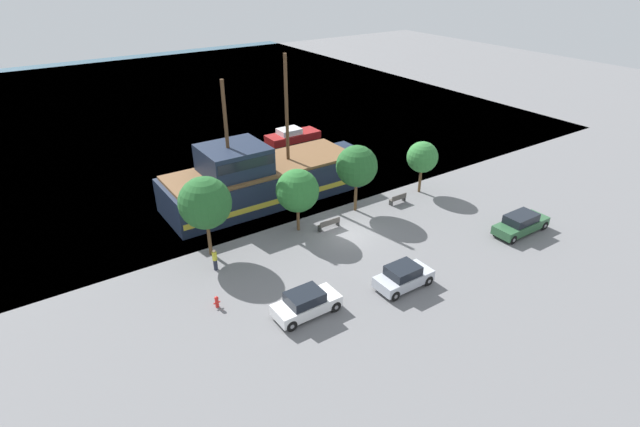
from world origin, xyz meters
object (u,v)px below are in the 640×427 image
parked_car_curb_rear (403,277)px  bench_promenade_east (398,199)px  bench_promenade_west (329,224)px  moored_boat_dockside (292,136)px  pirate_ship (261,178)px  parked_car_curb_front (521,224)px  parked_car_curb_mid (306,303)px  pedestrian_walking_near (215,260)px  fire_hydrant (217,301)px

parked_car_curb_rear → bench_promenade_east: bearing=49.4°
parked_car_curb_rear → bench_promenade_west: size_ratio=2.08×
moored_boat_dockside → bench_promenade_west: 20.71m
pirate_ship → bench_promenade_east: pirate_ship is taller
parked_car_curb_front → parked_car_curb_mid: 18.74m
pedestrian_walking_near → parked_car_curb_rear: bearing=-43.1°
fire_hydrant → moored_boat_dockside: bearing=50.0°
parked_car_curb_mid → moored_boat_dockside: bearing=60.2°
bench_promenade_west → parked_car_curb_front: bearing=-36.4°
pirate_ship → bench_promenade_east: size_ratio=11.50×
moored_boat_dockside → parked_car_curb_mid: 30.66m
pirate_ship → parked_car_curb_rear: pirate_ship is taller
parked_car_curb_front → bench_promenade_west: parked_car_curb_front is taller
moored_boat_dockside → bench_promenade_east: bearing=-92.6°
moored_boat_dockside → bench_promenade_west: (-8.23, -19.00, -0.13)m
moored_boat_dockside → parked_car_curb_rear: parked_car_curb_rear is taller
pirate_ship → bench_promenade_west: pirate_ship is taller
moored_boat_dockside → fire_hydrant: size_ratio=8.04×
parked_car_curb_mid → bench_promenade_east: 16.42m
parked_car_curb_front → fire_hydrant: (-22.82, 4.58, -0.36)m
parked_car_curb_rear → fire_hydrant: bearing=156.0°
bench_promenade_east → pedestrian_walking_near: size_ratio=1.01×
parked_car_curb_mid → pedestrian_walking_near: size_ratio=2.57×
pedestrian_walking_near → bench_promenade_west: bearing=1.6°
parked_car_curb_rear → bench_promenade_east: size_ratio=2.41×
parked_car_curb_mid → parked_car_curb_front: bearing=-3.1°
moored_boat_dockside → parked_car_curb_rear: bearing=-107.3°
moored_boat_dockside → parked_car_curb_mid: parked_car_curb_mid is taller
pirate_ship → bench_promenade_west: bearing=-76.6°
pirate_ship → parked_car_curb_rear: 16.48m
fire_hydrant → pedestrian_walking_near: 4.11m
parked_car_curb_front → bench_promenade_west: (-11.71, 8.62, -0.33)m
parked_car_curb_rear → parked_car_curb_mid: bearing=169.7°
bench_promenade_east → bench_promenade_west: same height
parked_car_curb_front → parked_car_curb_rear: (-12.13, -0.17, -0.01)m
bench_promenade_west → pedestrian_walking_near: (-9.54, -0.26, 0.34)m
parked_car_curb_rear → parked_car_curb_front: bearing=0.8°
parked_car_curb_rear → pedestrian_walking_near: size_ratio=2.43×
fire_hydrant → parked_car_curb_mid: bearing=-40.9°
parked_car_curb_front → fire_hydrant: size_ratio=6.27×
moored_boat_dockside → parked_car_curb_mid: size_ratio=1.52×
pirate_ship → parked_car_curb_front: size_ratio=3.79×
pirate_ship → pedestrian_walking_near: pirate_ship is taller
bench_promenade_west → bench_promenade_east: bearing=2.5°
fire_hydrant → bench_promenade_west: (11.11, 4.04, 0.03)m
bench_promenade_east → pirate_ship: bearing=141.7°
bench_promenade_west → pedestrian_walking_near: pedestrian_walking_near is taller
pirate_ship → bench_promenade_west: size_ratio=9.96×
pirate_ship → pedestrian_walking_near: (-7.73, -7.85, -1.17)m
pirate_ship → fire_hydrant: (-9.30, -11.62, -1.54)m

